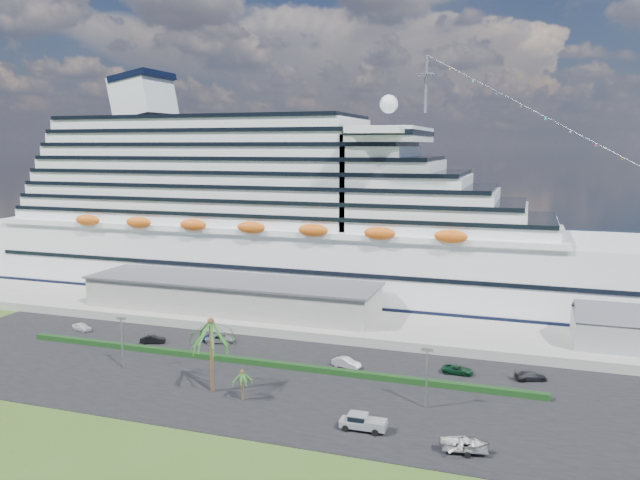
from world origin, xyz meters
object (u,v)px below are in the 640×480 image
(parked_car_3, at_px, (215,338))
(pickup_truck, at_px, (363,422))
(cruise_ship, at_px, (289,224))
(boat_trailer, at_px, (465,444))

(parked_car_3, bearing_deg, pickup_truck, -141.12)
(cruise_ship, bearing_deg, boat_trailer, -54.62)
(cruise_ship, height_order, parked_car_3, cruise_ship)
(cruise_ship, distance_m, parked_car_3, 42.55)
(pickup_truck, bearing_deg, cruise_ship, 118.32)
(parked_car_3, distance_m, boat_trailer, 54.37)
(parked_car_3, bearing_deg, boat_trailer, -134.81)
(cruise_ship, height_order, boat_trailer, cruise_ship)
(parked_car_3, xyz_separation_m, pickup_truck, (34.15, -25.75, 0.44))
(cruise_ship, distance_m, boat_trailer, 83.87)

